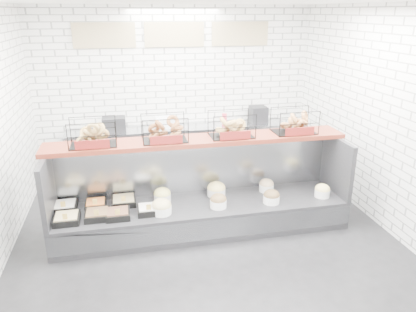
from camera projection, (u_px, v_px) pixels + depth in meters
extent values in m
plane|color=black|center=(207.00, 239.00, 5.45)|extent=(5.50, 5.50, 0.00)
cube|color=white|center=(176.00, 91.00, 7.47)|extent=(5.00, 0.02, 3.00)
cube|color=white|center=(389.00, 121.00, 5.43)|extent=(0.02, 5.50, 3.00)
cube|color=white|center=(206.00, 0.00, 4.43)|extent=(5.00, 5.50, 0.02)
cube|color=#CAB88C|center=(104.00, 35.00, 6.87)|extent=(1.05, 0.03, 0.42)
cube|color=#CAB88C|center=(174.00, 34.00, 7.11)|extent=(1.05, 0.03, 0.42)
cube|color=#CAB88C|center=(240.00, 34.00, 7.34)|extent=(1.05, 0.03, 0.42)
cube|color=black|center=(202.00, 215.00, 5.66)|extent=(4.00, 0.90, 0.40)
cube|color=#93969B|center=(209.00, 230.00, 5.25)|extent=(4.00, 0.03, 0.28)
cube|color=#93969B|center=(196.00, 165.00, 5.83)|extent=(4.00, 0.08, 0.80)
cube|color=black|center=(48.00, 188.00, 5.06)|extent=(0.06, 0.90, 0.80)
cube|color=black|center=(336.00, 165.00, 5.84)|extent=(0.06, 0.90, 0.80)
cube|color=black|center=(67.00, 219.00, 5.06)|extent=(0.32, 0.32, 0.08)
cube|color=tan|center=(66.00, 216.00, 5.05)|extent=(0.27, 0.27, 0.04)
cube|color=gold|center=(65.00, 217.00, 4.93)|extent=(0.06, 0.01, 0.08)
cube|color=black|center=(65.00, 207.00, 5.37)|extent=(0.31, 0.31, 0.08)
cube|color=white|center=(65.00, 204.00, 5.36)|extent=(0.27, 0.27, 0.04)
cube|color=gold|center=(63.00, 204.00, 5.24)|extent=(0.06, 0.01, 0.08)
cube|color=black|center=(97.00, 215.00, 5.16)|extent=(0.31, 0.31, 0.08)
cube|color=brown|center=(97.00, 213.00, 5.15)|extent=(0.26, 0.26, 0.04)
cube|color=gold|center=(96.00, 213.00, 5.03)|extent=(0.06, 0.01, 0.08)
cube|color=black|center=(96.00, 205.00, 5.43)|extent=(0.28, 0.28, 0.08)
cube|color=orange|center=(96.00, 202.00, 5.42)|extent=(0.23, 0.23, 0.04)
cube|color=gold|center=(95.00, 202.00, 5.32)|extent=(0.06, 0.01, 0.08)
cube|color=black|center=(118.00, 214.00, 5.18)|extent=(0.30, 0.30, 0.08)
cube|color=brown|center=(118.00, 212.00, 5.16)|extent=(0.26, 0.26, 0.04)
cube|color=gold|center=(117.00, 212.00, 5.05)|extent=(0.06, 0.01, 0.08)
cube|color=black|center=(124.00, 201.00, 5.53)|extent=(0.33, 0.33, 0.08)
cube|color=tan|center=(124.00, 199.00, 5.52)|extent=(0.28, 0.28, 0.04)
cube|color=gold|center=(123.00, 199.00, 5.40)|extent=(0.06, 0.01, 0.08)
cube|color=black|center=(148.00, 210.00, 5.29)|extent=(0.28, 0.28, 0.08)
cube|color=white|center=(148.00, 208.00, 5.28)|extent=(0.24, 0.24, 0.04)
cube|color=gold|center=(149.00, 207.00, 5.17)|extent=(0.06, 0.01, 0.08)
cylinder|color=white|center=(162.00, 209.00, 5.27)|extent=(0.26, 0.26, 0.11)
ellipsoid|color=tan|center=(162.00, 205.00, 5.25)|extent=(0.25, 0.25, 0.18)
cylinder|color=white|center=(162.00, 197.00, 5.61)|extent=(0.24, 0.24, 0.11)
ellipsoid|color=#F6EF7E|center=(162.00, 193.00, 5.59)|extent=(0.23, 0.23, 0.16)
cylinder|color=white|center=(218.00, 203.00, 5.44)|extent=(0.23, 0.23, 0.11)
ellipsoid|color=brown|center=(218.00, 199.00, 5.42)|extent=(0.22, 0.22, 0.15)
cylinder|color=white|center=(216.00, 192.00, 5.79)|extent=(0.26, 0.26, 0.11)
ellipsoid|color=#F8E27F|center=(216.00, 188.00, 5.77)|extent=(0.26, 0.26, 0.18)
cylinder|color=white|center=(271.00, 199.00, 5.56)|extent=(0.23, 0.23, 0.11)
ellipsoid|color=brown|center=(271.00, 195.00, 5.54)|extent=(0.22, 0.22, 0.15)
cylinder|color=white|center=(266.00, 188.00, 5.93)|extent=(0.21, 0.21, 0.11)
ellipsoid|color=tan|center=(267.00, 184.00, 5.91)|extent=(0.21, 0.21, 0.15)
cylinder|color=white|center=(322.00, 193.00, 5.75)|extent=(0.21, 0.21, 0.11)
ellipsoid|color=#F5DC7D|center=(322.00, 189.00, 5.73)|extent=(0.21, 0.21, 0.15)
cube|color=#521A11|center=(199.00, 140.00, 5.51)|extent=(4.10, 0.50, 0.06)
cube|color=black|center=(92.00, 132.00, 5.17)|extent=(0.60, 0.38, 0.34)
cube|color=maroon|center=(92.00, 145.00, 5.02)|extent=(0.42, 0.02, 0.11)
cube|color=black|center=(164.00, 128.00, 5.35)|extent=(0.60, 0.38, 0.34)
cube|color=maroon|center=(166.00, 140.00, 5.20)|extent=(0.42, 0.02, 0.11)
cube|color=black|center=(232.00, 124.00, 5.53)|extent=(0.60, 0.38, 0.34)
cube|color=maroon|center=(235.00, 136.00, 5.38)|extent=(0.42, 0.02, 0.11)
cube|color=black|center=(294.00, 121.00, 5.72)|extent=(0.60, 0.38, 0.34)
cube|color=maroon|center=(300.00, 131.00, 5.56)|extent=(0.42, 0.02, 0.11)
cube|color=#93969B|center=(180.00, 150.00, 7.53)|extent=(4.00, 0.60, 0.90)
cube|color=black|center=(114.00, 124.00, 7.10)|extent=(0.40, 0.30, 0.24)
cube|color=silver|center=(166.00, 122.00, 7.35)|extent=(0.35, 0.28, 0.18)
cylinder|color=#CD3344|center=(224.00, 119.00, 7.44)|extent=(0.09, 0.09, 0.22)
cube|color=black|center=(258.00, 114.00, 7.64)|extent=(0.30, 0.30, 0.30)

